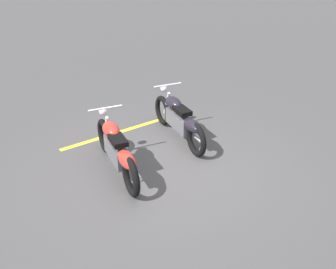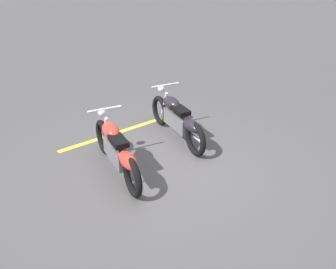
# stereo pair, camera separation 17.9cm
# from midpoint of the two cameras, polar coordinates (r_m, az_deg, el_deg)

# --- Properties ---
(ground_plane) EXTENTS (60.00, 60.00, 0.00)m
(ground_plane) POSITION_cam_midpoint_polar(r_m,az_deg,el_deg) (6.66, -1.06, -4.84)
(ground_plane) COLOR #474444
(motorcycle_bright_foreground) EXTENTS (2.21, 0.71, 1.04)m
(motorcycle_bright_foreground) POSITION_cam_midpoint_polar(r_m,az_deg,el_deg) (6.27, -8.88, -2.47)
(motorcycle_bright_foreground) COLOR black
(motorcycle_bright_foreground) RESTS_ON ground
(motorcycle_dark_foreground) EXTENTS (2.21, 0.70, 1.04)m
(motorcycle_dark_foreground) POSITION_cam_midpoint_polar(r_m,az_deg,el_deg) (7.36, 0.85, 2.45)
(motorcycle_dark_foreground) COLOR black
(motorcycle_dark_foreground) RESTS_ON ground
(parking_stripe_near) EXTENTS (0.17, 3.20, 0.01)m
(parking_stripe_near) POSITION_cam_midpoint_polar(r_m,az_deg,el_deg) (8.02, -7.18, 0.77)
(parking_stripe_near) COLOR yellow
(parking_stripe_near) RESTS_ON ground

